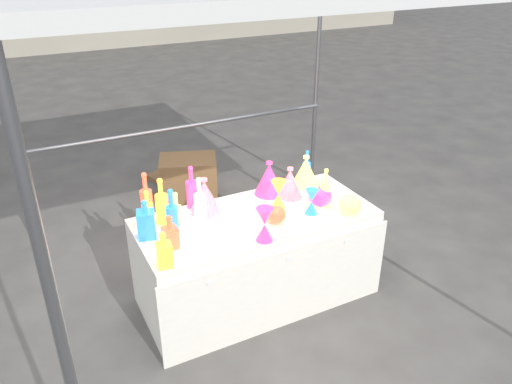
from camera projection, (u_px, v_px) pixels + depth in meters
name	position (u px, v px, depth m)	size (l,w,h in m)	color
ground	(256.00, 295.00, 4.10)	(80.00, 80.00, 0.00)	#62605B
display_table	(257.00, 258.00, 3.93)	(1.84, 0.83, 0.75)	white
cardboard_box_closed	(189.00, 177.00, 5.60)	(0.62, 0.45, 0.45)	olive
cardboard_box_flat	(179.00, 174.00, 6.15)	(0.67, 0.48, 0.06)	olive
bottle_0	(162.00, 201.00, 3.60)	(0.09, 0.09, 0.36)	red
bottle_2	(146.00, 198.00, 3.60)	(0.09, 0.09, 0.40)	orange
bottle_3	(192.00, 187.00, 3.81)	(0.09, 0.09, 0.35)	#1A4999
bottle_4	(177.00, 211.00, 3.51)	(0.07, 0.07, 0.30)	#16748B
bottle_5	(200.00, 201.00, 3.57)	(0.08, 0.08, 0.38)	#D32A70
bottle_6	(148.00, 208.00, 3.57)	(0.07, 0.07, 0.29)	red
bottle_7	(172.00, 213.00, 3.42)	(0.09, 0.09, 0.37)	#177F35
decanter_0	(164.00, 249.00, 3.13)	(0.10, 0.10, 0.25)	red
decanter_1	(170.00, 232.00, 3.32)	(0.10, 0.10, 0.25)	orange
decanter_2	(146.00, 219.00, 3.43)	(0.12, 0.12, 0.29)	#177F35
hourglass_1	(265.00, 224.00, 3.40)	(0.12, 0.12, 0.25)	#1A4999
hourglass_2	(313.00, 194.00, 3.84)	(0.11, 0.11, 0.22)	#16748B
hourglass_3	(247.00, 210.00, 3.61)	(0.11, 0.11, 0.22)	#D32A70
hourglass_4	(278.00, 195.00, 3.82)	(0.12, 0.12, 0.23)	red
hourglass_5	(312.00, 202.00, 3.75)	(0.10, 0.10, 0.20)	#177F35
globe_0	(350.00, 206.00, 3.75)	(0.17, 0.17, 0.13)	red
globe_1	(350.00, 206.00, 3.75)	(0.18, 0.18, 0.14)	#16748B
globe_2	(276.00, 215.00, 3.65)	(0.15, 0.15, 0.12)	orange
globe_3	(320.00, 198.00, 3.87)	(0.18, 0.18, 0.15)	#1A4999
lampshade_0	(205.00, 195.00, 3.76)	(0.24, 0.24, 0.28)	#FFAF35
lampshade_1	(290.00, 182.00, 3.99)	(0.21, 0.21, 0.25)	#FFAF35
lampshade_2	(269.00, 178.00, 4.03)	(0.24, 0.24, 0.28)	#1A4999
lampshade_3	(306.00, 171.00, 4.18)	(0.23, 0.23, 0.27)	#16748B
bottle_8	(307.00, 167.00, 4.19)	(0.07, 0.07, 0.31)	#177F35
bottle_11	(325.00, 188.00, 3.83)	(0.07, 0.07, 0.32)	#16748B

